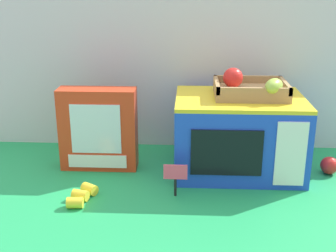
% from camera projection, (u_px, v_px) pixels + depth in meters
% --- Properties ---
extents(ground_plane, '(1.70, 1.70, 0.00)m').
position_uv_depth(ground_plane, '(194.00, 172.00, 1.46)').
color(ground_plane, '#219E54').
rests_on(ground_plane, ground).
extents(display_back_panel, '(1.61, 0.03, 0.58)m').
position_uv_depth(display_back_panel, '(195.00, 71.00, 1.62)').
color(display_back_panel, silver).
rests_on(display_back_panel, ground).
extents(toy_microwave, '(0.41, 0.30, 0.25)m').
position_uv_depth(toy_microwave, '(238.00, 134.00, 1.44)').
color(toy_microwave, blue).
rests_on(toy_microwave, ground).
extents(food_groups_crate, '(0.23, 0.20, 0.09)m').
position_uv_depth(food_groups_crate, '(250.00, 88.00, 1.41)').
color(food_groups_crate, '#A37F51').
rests_on(food_groups_crate, toy_microwave).
extents(cookie_set_box, '(0.25, 0.08, 0.27)m').
position_uv_depth(cookie_set_box, '(98.00, 129.00, 1.46)').
color(cookie_set_box, red).
rests_on(cookie_set_box, ground).
extents(price_sign, '(0.07, 0.01, 0.10)m').
position_uv_depth(price_sign, '(175.00, 175.00, 1.29)').
color(price_sign, black).
rests_on(price_sign, ground).
extents(loose_toy_banana, '(0.07, 0.13, 0.03)m').
position_uv_depth(loose_toy_banana, '(82.00, 195.00, 1.27)').
color(loose_toy_banana, yellow).
rests_on(loose_toy_banana, ground).
extents(loose_toy_apple, '(0.06, 0.06, 0.06)m').
position_uv_depth(loose_toy_apple, '(329.00, 165.00, 1.44)').
color(loose_toy_apple, red).
rests_on(loose_toy_apple, ground).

